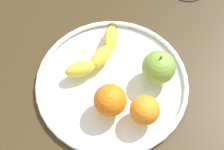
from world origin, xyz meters
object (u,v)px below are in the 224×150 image
(apple, at_px, (159,67))
(orange_back_right, at_px, (110,100))
(banana, at_px, (98,53))
(orange_front_right, at_px, (145,110))
(fruit_bowl, at_px, (112,83))

(apple, distance_m, orange_back_right, 0.14)
(banana, height_order, orange_back_right, orange_back_right)
(orange_front_right, bearing_deg, orange_back_right, 113.93)
(orange_front_right, bearing_deg, banana, 73.75)
(fruit_bowl, relative_size, apple, 4.21)
(fruit_bowl, bearing_deg, orange_front_right, -101.30)
(banana, relative_size, orange_front_right, 2.98)
(fruit_bowl, relative_size, orange_back_right, 4.99)
(apple, bearing_deg, orange_front_right, -159.17)
(orange_front_right, bearing_deg, fruit_bowl, 78.70)
(orange_back_right, bearing_deg, banana, 52.34)
(banana, relative_size, apple, 2.28)
(banana, bearing_deg, apple, -72.05)
(apple, bearing_deg, orange_back_right, 166.43)
(banana, relative_size, orange_back_right, 2.70)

